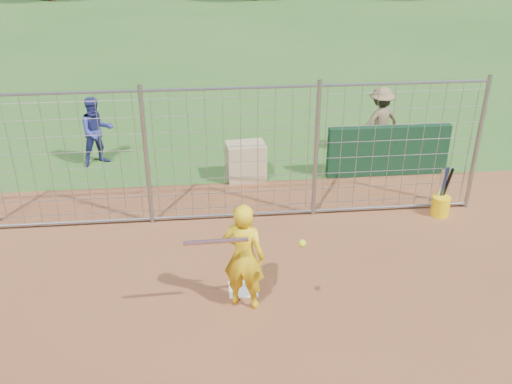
{
  "coord_description": "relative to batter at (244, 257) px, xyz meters",
  "views": [
    {
      "loc": [
        -0.5,
        -7.24,
        5.29
      ],
      "look_at": [
        0.3,
        0.8,
        1.15
      ],
      "focal_mm": 40.0,
      "sensor_mm": 36.0,
      "label": 1
    }
  ],
  "objects": [
    {
      "name": "backstop_fence",
      "position": [
        0.01,
        2.55,
        0.43
      ],
      "size": [
        9.08,
        0.08,
        2.6
      ],
      "color": "gray",
      "rests_on": "ground"
    },
    {
      "name": "bystander_a",
      "position": [
        -2.82,
        5.35,
        -0.06
      ],
      "size": [
        0.93,
        0.86,
        1.54
      ],
      "primitive_type": "imported",
      "rotation": [
        0.0,
        0.0,
        0.46
      ],
      "color": "navy",
      "rests_on": "ground"
    },
    {
      "name": "ground",
      "position": [
        0.01,
        0.55,
        -0.83
      ],
      "size": [
        100.0,
        100.0,
        0.0
      ],
      "primitive_type": "plane",
      "color": "#2D591E",
      "rests_on": "ground"
    },
    {
      "name": "home_plate",
      "position": [
        0.01,
        0.35,
        -0.82
      ],
      "size": [
        0.43,
        0.43,
        0.02
      ],
      "primitive_type": "cube",
      "color": "silver",
      "rests_on": "ground"
    },
    {
      "name": "bystander_c",
      "position": [
        3.54,
        5.25,
        -0.03
      ],
      "size": [
        1.16,
        0.87,
        1.6
      ],
      "primitive_type": "imported",
      "rotation": [
        0.0,
        0.0,
        3.44
      ],
      "color": "brown",
      "rests_on": "ground"
    },
    {
      "name": "equipment_bin",
      "position": [
        0.38,
        4.23,
        -0.43
      ],
      "size": [
        0.85,
        0.62,
        0.8
      ],
      "primitive_type": "cube",
      "rotation": [
        0.0,
        0.0,
        0.1
      ],
      "color": "tan",
      "rests_on": "ground"
    },
    {
      "name": "equipment_in_play",
      "position": [
        -0.12,
        -0.37,
        0.48
      ],
      "size": [
        1.59,
        0.3,
        0.12
      ],
      "color": "silver",
      "rests_on": "ground"
    },
    {
      "name": "bucket_with_bats",
      "position": [
        3.88,
        2.3,
        -0.58
      ],
      "size": [
        0.34,
        0.34,
        0.98
      ],
      "color": "yellow",
      "rests_on": "ground"
    },
    {
      "name": "batter",
      "position": [
        0.0,
        0.0,
        0.0
      ],
      "size": [
        0.71,
        0.59,
        1.66
      ],
      "primitive_type": "imported",
      "rotation": [
        0.0,
        0.0,
        2.76
      ],
      "color": "yellow",
      "rests_on": "ground"
    },
    {
      "name": "dugout_wall",
      "position": [
        3.41,
        4.15,
        -0.28
      ],
      "size": [
        2.6,
        0.2,
        1.1
      ],
      "primitive_type": "cube",
      "color": "#11381E",
      "rests_on": "ground"
    }
  ]
}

